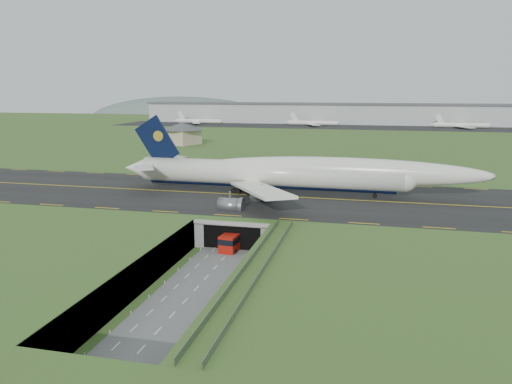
# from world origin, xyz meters

# --- Properties ---
(ground) EXTENTS (900.00, 900.00, 0.00)m
(ground) POSITION_xyz_m (0.00, 0.00, 0.00)
(ground) COLOR #425D25
(ground) RESTS_ON ground
(airfield_deck) EXTENTS (800.00, 800.00, 6.00)m
(airfield_deck) POSITION_xyz_m (0.00, 0.00, 3.00)
(airfield_deck) COLOR gray
(airfield_deck) RESTS_ON ground
(trench_road) EXTENTS (12.00, 75.00, 0.20)m
(trench_road) POSITION_xyz_m (0.00, -7.50, 0.10)
(trench_road) COLOR slate
(trench_road) RESTS_ON ground
(taxiway) EXTENTS (800.00, 44.00, 0.18)m
(taxiway) POSITION_xyz_m (0.00, 33.00, 6.09)
(taxiway) COLOR black
(taxiway) RESTS_ON airfield_deck
(tunnel_portal) EXTENTS (17.00, 22.30, 6.00)m
(tunnel_portal) POSITION_xyz_m (0.00, 16.71, 3.33)
(tunnel_portal) COLOR gray
(tunnel_portal) RESTS_ON ground
(guideway) EXTENTS (3.00, 53.00, 7.05)m
(guideway) POSITION_xyz_m (11.00, -19.11, 5.32)
(guideway) COLOR #A8A8A3
(guideway) RESTS_ON ground
(jumbo_jet) EXTENTS (93.61, 60.46, 20.00)m
(jumbo_jet) POSITION_xyz_m (7.81, 36.81, 11.38)
(jumbo_jet) COLOR silver
(jumbo_jet) RESTS_ON ground
(shuttle_tram) EXTENTS (4.16, 8.92, 3.49)m
(shuttle_tram) POSITION_xyz_m (0.18, 8.58, 1.91)
(shuttle_tram) COLOR #A9160B
(shuttle_tram) RESTS_ON ground
(service_building) EXTENTS (25.31, 25.31, 10.53)m
(service_building) POSITION_xyz_m (-61.99, 138.37, 12.24)
(service_building) COLOR #C3AC8D
(service_building) RESTS_ON ground
(cargo_terminal) EXTENTS (320.00, 67.00, 15.60)m
(cargo_terminal) POSITION_xyz_m (-0.11, 299.41, 13.96)
(cargo_terminal) COLOR #B2B2B2
(cargo_terminal) RESTS_ON ground
(distant_hills) EXTENTS (700.00, 91.00, 60.00)m
(distant_hills) POSITION_xyz_m (64.38, 430.00, -4.00)
(distant_hills) COLOR slate
(distant_hills) RESTS_ON ground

